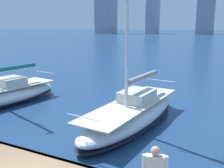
{
  "coord_description": "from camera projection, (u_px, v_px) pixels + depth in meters",
  "views": [
    {
      "loc": [
        -5.5,
        5.26,
        5.11
      ],
      "look_at": [
        0.33,
        -6.36,
        2.2
      ],
      "focal_mm": 42.0,
      "sensor_mm": 36.0,
      "label": 1
    }
  ],
  "objects": [
    {
      "name": "sailboat_grey",
      "position": [
        132.0,
        112.0,
        13.71
      ],
      "size": [
        3.21,
        9.16,
        10.63
      ],
      "color": "silver",
      "rests_on": "ground"
    },
    {
      "name": "sailboat_teal",
      "position": [
        5.0,
        94.0,
        17.47
      ],
      "size": [
        3.83,
        7.99,
        10.6
      ],
      "color": "white",
      "rests_on": "ground"
    },
    {
      "name": "city_skyline",
      "position": [
        222.0,
        1.0,
        147.2
      ],
      "size": [
        171.09,
        21.27,
        43.31
      ],
      "color": "#8D929D",
      "rests_on": "ground"
    }
  ]
}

